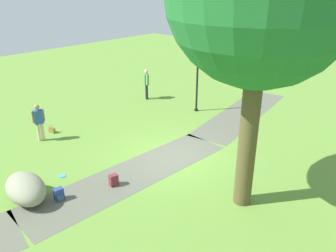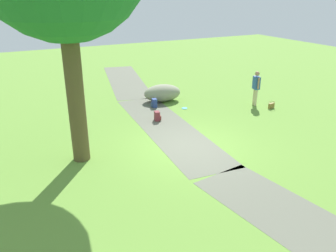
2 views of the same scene
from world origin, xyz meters
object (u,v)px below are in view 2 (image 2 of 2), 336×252
(backpack_by_boulder, at_px, (154,103))
(frisbee_on_grass, at_px, (185,108))
(woman_with_handbag, at_px, (256,86))
(handbag_on_grass, at_px, (271,105))
(lawn_boulder, at_px, (162,93))
(spare_backpack_on_lawn, at_px, (157,116))

(backpack_by_boulder, relative_size, frisbee_on_grass, 1.57)
(woman_with_handbag, height_order, handbag_on_grass, woman_with_handbag)
(backpack_by_boulder, bearing_deg, lawn_boulder, -48.31)
(backpack_by_boulder, bearing_deg, frisbee_on_grass, -125.18)
(backpack_by_boulder, height_order, spare_backpack_on_lawn, same)
(lawn_boulder, bearing_deg, frisbee_on_grass, -164.29)
(woman_with_handbag, xyz_separation_m, handbag_on_grass, (-0.72, -0.39, -0.79))
(woman_with_handbag, distance_m, frisbee_on_grass, 3.51)
(spare_backpack_on_lawn, bearing_deg, frisbee_on_grass, -64.94)
(handbag_on_grass, xyz_separation_m, frisbee_on_grass, (1.79, 3.60, -0.13))
(backpack_by_boulder, distance_m, frisbee_on_grass, 1.43)
(lawn_boulder, height_order, frisbee_on_grass, lawn_boulder)
(woman_with_handbag, height_order, spare_backpack_on_lawn, woman_with_handbag)
(woman_with_handbag, distance_m, backpack_by_boulder, 4.81)
(lawn_boulder, distance_m, handbag_on_grass, 5.18)
(woman_with_handbag, bearing_deg, spare_backpack_on_lawn, 87.41)
(woman_with_handbag, bearing_deg, lawn_boulder, 54.96)
(woman_with_handbag, relative_size, spare_backpack_on_lawn, 4.05)
(handbag_on_grass, height_order, spare_backpack_on_lawn, spare_backpack_on_lawn)
(lawn_boulder, height_order, backpack_by_boulder, lawn_boulder)
(lawn_boulder, distance_m, backpack_by_boulder, 1.02)
(backpack_by_boulder, bearing_deg, handbag_on_grass, -118.70)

